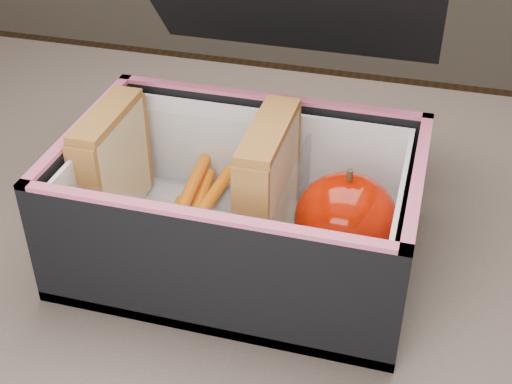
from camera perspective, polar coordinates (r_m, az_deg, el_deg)
kitchen_table at (r=0.66m, az=1.70°, el=-12.98°), size 1.20×0.80×0.75m
lunch_bag at (r=0.59m, az=-1.06°, el=-0.34°), size 0.29×0.31×0.25m
plastic_tub at (r=0.61m, az=-5.36°, el=-0.15°), size 0.18×0.13×0.08m
sandwich_left at (r=0.63m, az=-11.41°, el=2.13°), size 0.03×0.09×0.11m
sandwich_right at (r=0.58m, az=0.96°, el=0.51°), size 0.03×0.10×0.11m
carrot_sticks at (r=0.63m, az=-5.11°, el=-1.22°), size 0.05×0.15×0.03m
paper_napkin at (r=0.60m, az=6.62°, el=-5.50°), size 0.07×0.07×0.01m
red_apple at (r=0.57m, az=7.19°, el=-2.23°), size 0.09×0.09×0.09m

